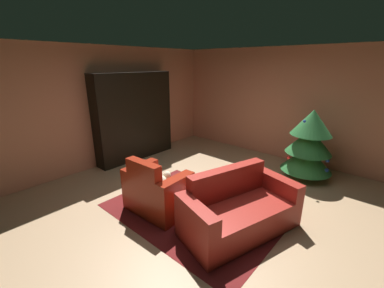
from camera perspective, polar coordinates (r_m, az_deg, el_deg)
name	(u,v)px	position (r m, az deg, el deg)	size (l,w,h in m)	color
ground_plane	(209,207)	(4.24, 3.96, -14.29)	(7.23, 7.23, 0.00)	tan
wall_back	(289,105)	(6.35, 21.43, 8.38)	(6.07, 0.06, 2.65)	tan
wall_left	(105,107)	(5.97, -19.46, 8.04)	(0.06, 6.14, 2.65)	tan
area_rug	(194,210)	(4.14, 0.38, -15.09)	(2.66, 1.91, 0.01)	maroon
bookshelf_unit	(139,117)	(6.21, -12.05, 6.08)	(0.37, 2.02, 2.08)	black
armchair_red	(156,192)	(4.03, -8.22, -10.96)	(1.01, 0.70, 0.92)	maroon
couch_red	(238,210)	(3.67, 10.64, -14.82)	(1.25, 1.83, 0.85)	maroon
coffee_table	(202,192)	(3.90, 2.32, -10.94)	(0.70, 0.70, 0.42)	black
book_stack_on_table	(207,186)	(3.87, 3.47, -9.55)	(0.23, 0.18, 0.11)	gray
bottle_on_table	(190,186)	(3.78, -0.42, -9.60)	(0.08, 0.08, 0.25)	#571E1A
decorated_tree	(309,144)	(5.47, 25.43, 0.07)	(0.99, 0.99, 1.43)	brown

